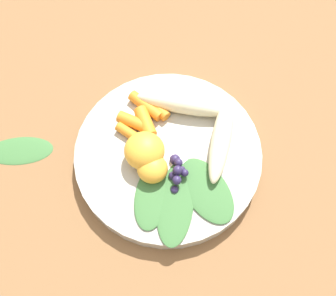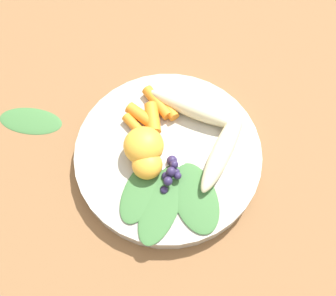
{
  "view_description": "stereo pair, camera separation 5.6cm",
  "coord_description": "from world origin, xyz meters",
  "px_view_note": "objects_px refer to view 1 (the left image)",
  "views": [
    {
      "loc": [
        -0.12,
        -0.21,
        0.54
      ],
      "look_at": [
        0.0,
        0.0,
        0.03
      ],
      "focal_mm": 43.26,
      "sensor_mm": 36.0,
      "label": 1
    },
    {
      "loc": [
        -0.07,
        -0.23,
        0.54
      ],
      "look_at": [
        0.0,
        0.0,
        0.03
      ],
      "focal_mm": 43.26,
      "sensor_mm": 36.0,
      "label": 2
    }
  ],
  "objects_px": {
    "banana_peeled_right": "(221,138)",
    "orange_segment_near": "(152,169)",
    "bowl": "(168,155)",
    "banana_peeled_left": "(183,104)",
    "kale_leaf_stray": "(19,150)"
  },
  "relations": [
    {
      "from": "bowl",
      "to": "orange_segment_near",
      "type": "bearing_deg",
      "value": -152.42
    },
    {
      "from": "bowl",
      "to": "kale_leaf_stray",
      "type": "bearing_deg",
      "value": 146.66
    },
    {
      "from": "bowl",
      "to": "banana_peeled_left",
      "type": "height_order",
      "value": "banana_peeled_left"
    },
    {
      "from": "banana_peeled_left",
      "to": "kale_leaf_stray",
      "type": "bearing_deg",
      "value": 24.72
    },
    {
      "from": "bowl",
      "to": "kale_leaf_stray",
      "type": "xyz_separation_m",
      "value": [
        -0.18,
        0.12,
        -0.01
      ]
    },
    {
      "from": "orange_segment_near",
      "to": "kale_leaf_stray",
      "type": "relative_size",
      "value": 0.43
    },
    {
      "from": "kale_leaf_stray",
      "to": "bowl",
      "type": "bearing_deg",
      "value": 172.53
    },
    {
      "from": "banana_peeled_right",
      "to": "orange_segment_near",
      "type": "height_order",
      "value": "orange_segment_near"
    },
    {
      "from": "banana_peeled_left",
      "to": "orange_segment_near",
      "type": "bearing_deg",
      "value": 78.77
    },
    {
      "from": "banana_peeled_left",
      "to": "banana_peeled_right",
      "type": "xyz_separation_m",
      "value": [
        0.02,
        -0.07,
        0.0
      ]
    },
    {
      "from": "banana_peeled_right",
      "to": "kale_leaf_stray",
      "type": "height_order",
      "value": "banana_peeled_right"
    },
    {
      "from": "orange_segment_near",
      "to": "kale_leaf_stray",
      "type": "height_order",
      "value": "orange_segment_near"
    },
    {
      "from": "orange_segment_near",
      "to": "banana_peeled_left",
      "type": "bearing_deg",
      "value": 37.04
    },
    {
      "from": "bowl",
      "to": "banana_peeled_right",
      "type": "relative_size",
      "value": 1.92
    },
    {
      "from": "banana_peeled_right",
      "to": "orange_segment_near",
      "type": "distance_m",
      "value": 0.11
    }
  ]
}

